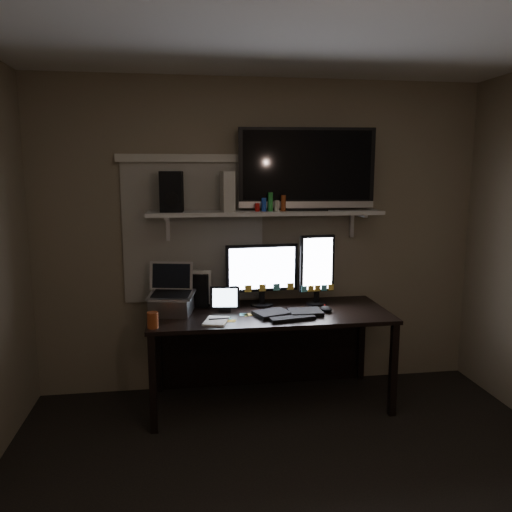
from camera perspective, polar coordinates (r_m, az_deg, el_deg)
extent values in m
plane|color=#786C56|center=(4.06, 0.67, 2.15)|extent=(3.60, 0.00, 3.60)
cube|color=#B6AFA3|center=(3.99, -7.13, 2.67)|extent=(1.10, 0.02, 1.10)
cube|color=black|center=(3.80, 1.54, -6.60)|extent=(1.80, 0.75, 0.03)
cube|color=black|center=(4.25, 0.69, -10.02)|extent=(1.80, 0.02, 0.70)
cube|color=black|center=(3.57, -11.70, -14.15)|extent=(0.05, 0.05, 0.70)
cube|color=black|center=(3.86, 15.41, -12.45)|extent=(0.05, 0.05, 0.70)
cube|color=black|center=(4.19, -11.17, -10.49)|extent=(0.05, 0.05, 0.70)
cube|color=black|center=(4.44, 11.92, -9.36)|extent=(0.05, 0.05, 0.70)
cube|color=beige|center=(3.86, 1.08, 4.98)|extent=(1.80, 0.35, 0.03)
cube|color=black|center=(3.91, 0.68, -2.13)|extent=(0.58, 0.11, 0.50)
cube|color=black|center=(3.97, 6.99, -1.55)|extent=(0.29, 0.09, 0.57)
cube|color=black|center=(3.72, 3.75, -6.51)|extent=(0.53, 0.28, 0.03)
ellipsoid|color=black|center=(3.83, 8.01, -6.00)|extent=(0.10, 0.13, 0.04)
cube|color=white|center=(3.56, -4.58, -7.41)|extent=(0.21, 0.25, 0.01)
cube|color=black|center=(3.79, -3.60, -4.91)|extent=(0.23, 0.12, 0.19)
cube|color=black|center=(3.95, -6.99, -3.73)|extent=(0.24, 0.16, 0.28)
cube|color=silver|center=(3.73, -9.67, -3.86)|extent=(0.38, 0.33, 0.37)
cylinder|color=brown|center=(3.47, -11.71, -7.18)|extent=(0.08, 0.08, 0.11)
cube|color=black|center=(3.92, 5.79, 9.83)|extent=(1.06, 0.28, 0.63)
cube|color=#BBB8A9|center=(3.80, -3.29, 7.38)|extent=(0.10, 0.26, 0.30)
cube|color=black|center=(3.80, -9.61, 7.27)|extent=(0.18, 0.21, 0.30)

